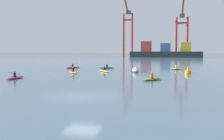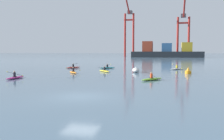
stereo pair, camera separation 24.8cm
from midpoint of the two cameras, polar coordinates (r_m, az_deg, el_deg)
name	(u,v)px [view 1 (the left image)]	position (r m, az deg, el deg)	size (l,w,h in m)	color
ground_plane	(82,96)	(18.66, -7.10, -5.90)	(800.00, 800.00, 0.00)	slate
container_barge	(165,52)	(140.07, 11.79, 3.97)	(37.49, 9.63, 8.63)	#1E2328
gantry_crane_west	(128,28)	(157.89, 3.51, 9.38)	(6.40, 16.23, 33.86)	maroon
gantry_crane_west_mid	(182,29)	(148.12, 15.37, 8.94)	(7.20, 18.99, 32.16)	maroon
capsized_dinghy	(136,70)	(39.66, 5.17, 0.00)	(1.57, 2.76, 0.76)	beige
channel_buoy	(188,71)	(38.40, 16.50, -0.29)	(0.90, 0.90, 1.00)	orange
kayak_teal	(107,68)	(47.97, -1.23, 0.53)	(2.64, 3.00, 0.95)	teal
kayak_magenta	(15,77)	(32.29, -21.12, -1.56)	(2.26, 3.41, 0.95)	#C13384
kayak_white	(177,69)	(46.64, 14.14, 0.30)	(2.63, 3.00, 1.03)	silver
kayak_red	(73,67)	(49.89, -8.88, 0.63)	(2.06, 3.31, 1.05)	red
kayak_lime	(152,79)	(29.01, 8.78, -1.95)	(2.49, 3.10, 1.06)	#7ABC2D
kayak_yellow	(104,71)	(40.47, -1.95, -0.16)	(2.66, 2.98, 0.95)	yellow
kayak_orange	(73,72)	(38.29, -8.93, -0.46)	(2.51, 3.09, 0.95)	orange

